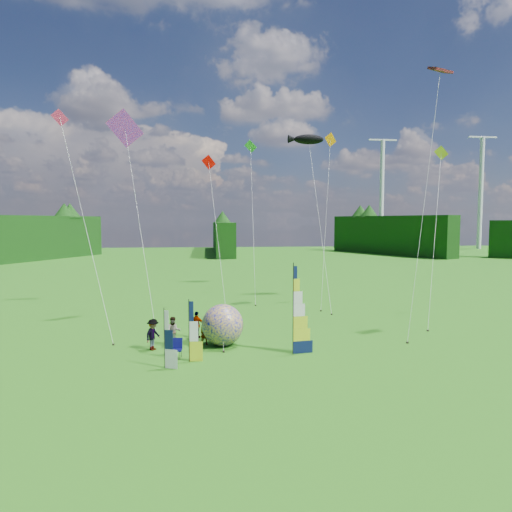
{
  "coord_description": "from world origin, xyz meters",
  "views": [
    {
      "loc": [
        -3.8,
        -21.9,
        7.49
      ],
      "look_at": [
        -1.0,
        4.0,
        5.5
      ],
      "focal_mm": 32.0,
      "sensor_mm": 36.0,
      "label": 1
    }
  ],
  "objects": [
    {
      "name": "side_banner_far",
      "position": [
        -5.99,
        1.25,
        1.5
      ],
      "size": [
        0.87,
        0.42,
        3.0
      ],
      "primitive_type": null,
      "rotation": [
        0.0,
        0.0,
        -0.38
      ],
      "color": "white",
      "rests_on": "ground"
    },
    {
      "name": "side_banner_left",
      "position": [
        -4.78,
        2.22,
        1.63
      ],
      "size": [
        0.92,
        0.17,
        3.26
      ],
      "primitive_type": null,
      "rotation": [
        0.0,
        0.0,
        -0.08
      ],
      "color": "#D1E01C",
      "rests_on": "ground"
    },
    {
      "name": "small_kite_orange",
      "position": [
        6.82,
        18.05,
        8.18
      ],
      "size": [
        7.52,
        9.77,
        16.37
      ],
      "primitive_type": null,
      "rotation": [
        0.0,
        0.0,
        0.38
      ],
      "color": "#FF8A00",
      "rests_on": "ground"
    },
    {
      "name": "spectator_c",
      "position": [
        -6.96,
        4.66,
        0.92
      ],
      "size": [
        0.96,
        1.25,
        1.83
      ],
      "primitive_type": "imported",
      "rotation": [
        0.0,
        0.0,
        1.06
      ],
      "color": "#66594C",
      "rests_on": "ground"
    },
    {
      "name": "small_kite_red",
      "position": [
        -2.95,
        15.68,
        6.92
      ],
      "size": [
        6.39,
        10.53,
        13.84
      ],
      "primitive_type": null,
      "rotation": [
        0.0,
        0.0,
        0.32
      ],
      "color": "#E30500",
      "rests_on": "ground"
    },
    {
      "name": "small_kite_pink",
      "position": [
        -11.78,
        9.12,
        7.89
      ],
      "size": [
        8.86,
        9.91,
        15.78
      ],
      "primitive_type": null,
      "rotation": [
        0.0,
        0.0,
        0.33
      ],
      "color": "#F02B60",
      "rests_on": "ground"
    },
    {
      "name": "turbine_right",
      "position": [
        45.0,
        102.0,
        15.0
      ],
      "size": [
        8.0,
        1.2,
        30.0
      ],
      "primitive_type": null,
      "color": "silver",
      "rests_on": "ground"
    },
    {
      "name": "kite_whale",
      "position": [
        6.61,
        19.96,
        8.96
      ],
      "size": [
        9.9,
        17.25,
        17.92
      ],
      "primitive_type": null,
      "rotation": [
        0.0,
        0.0,
        0.35
      ],
      "color": "black",
      "rests_on": "ground"
    },
    {
      "name": "camp_chair",
      "position": [
        -5.5,
        2.85,
        0.55
      ],
      "size": [
        0.7,
        0.7,
        1.09
      ],
      "primitive_type": null,
      "rotation": [
        0.0,
        0.0,
        -0.12
      ],
      "color": "#080846",
      "rests_on": "ground"
    },
    {
      "name": "spectator_d",
      "position": [
        -4.48,
        7.15,
        0.86
      ],
      "size": [
        1.09,
        0.79,
        1.72
      ],
      "primitive_type": "imported",
      "rotation": [
        0.0,
        0.0,
        2.71
      ],
      "color": "#66594C",
      "rests_on": "ground"
    },
    {
      "name": "spectator_b",
      "position": [
        -5.83,
        5.46,
        0.88
      ],
      "size": [
        0.91,
        0.55,
        1.76
      ],
      "primitive_type": "imported",
      "rotation": [
        0.0,
        0.0,
        0.15
      ],
      "color": "#66594C",
      "rests_on": "ground"
    },
    {
      "name": "ground",
      "position": [
        0.0,
        0.0,
        0.0
      ],
      "size": [
        220.0,
        220.0,
        0.0
      ],
      "primitive_type": "plane",
      "color": "#3B831C",
      "rests_on": "ground"
    },
    {
      "name": "kite_rainbow_delta",
      "position": [
        -8.73,
        12.33,
        8.69
      ],
      "size": [
        11.92,
        14.63,
        17.38
      ],
      "primitive_type": null,
      "rotation": [
        0.0,
        0.0,
        0.36
      ],
      "color": "#F12C4F",
      "rests_on": "ground"
    },
    {
      "name": "spectator_a",
      "position": [
        -3.97,
        5.46,
        0.79
      ],
      "size": [
        0.68,
        0.59,
        1.57
      ],
      "primitive_type": "imported",
      "rotation": [
        0.0,
        0.0,
        0.45
      ],
      "color": "#66594C",
      "rests_on": "ground"
    },
    {
      "name": "small_kite_yellow",
      "position": [
        13.54,
        11.22,
        7.12
      ],
      "size": [
        8.49,
        10.97,
        14.23
      ],
      "primitive_type": null,
      "rotation": [
        0.0,
        0.0,
        -0.19
      ],
      "color": "yellow",
      "rests_on": "ground"
    },
    {
      "name": "kite_parafoil",
      "position": [
        10.67,
        7.23,
        10.05
      ],
      "size": [
        10.24,
        10.98,
        20.11
      ],
      "primitive_type": null,
      "rotation": [
        0.0,
        0.0,
        0.25
      ],
      "color": "red",
      "rests_on": "ground"
    },
    {
      "name": "bol_inflatable",
      "position": [
        -2.89,
        5.22,
        1.25
      ],
      "size": [
        2.56,
        2.56,
        2.5
      ],
      "primitive_type": "sphere",
      "rotation": [
        0.0,
        0.0,
        0.02
      ],
      "color": "#050D96",
      "rests_on": "ground"
    },
    {
      "name": "turbine_left",
      "position": [
        70.0,
        95.0,
        15.0
      ],
      "size": [
        8.0,
        1.2,
        30.0
      ],
      "primitive_type": null,
      "color": "silver",
      "rests_on": "ground"
    },
    {
      "name": "feather_banner_main",
      "position": [
        0.99,
        2.99,
        2.5
      ],
      "size": [
        1.35,
        0.29,
        4.99
      ],
      "primitive_type": null,
      "rotation": [
        0.0,
        0.0,
        0.15
      ],
      "color": "#0D1843",
      "rests_on": "ground"
    },
    {
      "name": "treeline_ring",
      "position": [
        0.0,
        0.0,
        4.0
      ],
      "size": [
        210.0,
        210.0,
        8.0
      ],
      "primitive_type": null,
      "color": "#13380E",
      "rests_on": "ground"
    },
    {
      "name": "small_kite_green",
      "position": [
        0.73,
        22.98,
        8.37
      ],
      "size": [
        5.89,
        12.9,
        16.75
      ],
      "primitive_type": null,
      "rotation": [
        0.0,
        0.0,
        -0.25
      ],
      "color": "green",
      "rests_on": "ground"
    }
  ]
}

